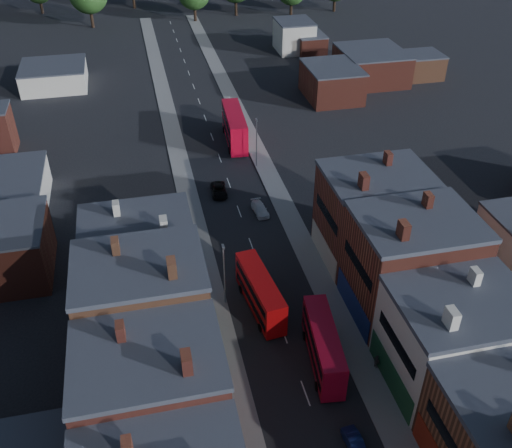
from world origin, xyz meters
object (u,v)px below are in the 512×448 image
bus_0 (260,292)px  ped_3 (377,362)px  bus_1 (323,346)px  bus_2 (235,127)px  car_3 (260,209)px  car_2 (219,190)px  car_1 (356,445)px

bus_0 → ped_3: (9.27, -10.85, -1.47)m
bus_1 → bus_2: 49.83m
ped_3 → car_3: bearing=-8.2°
bus_0 → car_3: size_ratio=2.48×
bus_1 → car_2: size_ratio=2.24×
bus_1 → car_2: (-4.67, 33.89, -1.75)m
car_1 → ped_3: size_ratio=2.28×
bus_0 → bus_1: size_ratio=1.00×
car_3 → car_2: bearing=122.7°
bus_0 → ped_3: bus_0 is taller
bus_2 → bus_0: bearing=-93.6°
car_2 → car_3: bearing=-49.2°
bus_1 → ped_3: 5.53m
car_1 → car_2: (-4.43, 43.83, 0.05)m
bus_2 → car_3: (-0.73, -22.08, -2.29)m
bus_0 → bus_1: bus_1 is taller
car_2 → car_3: car_2 is taller
car_1 → car_3: car_3 is taller
bus_2 → car_2: bus_2 is taller
car_2 → car_3: size_ratio=1.11×
bus_1 → ped_3: bus_1 is taller
bus_1 → ped_3: (4.98, -1.88, -1.48)m
bus_1 → car_1: size_ratio=2.88×
car_3 → bus_2: bearing=83.2°
bus_2 → car_2: (-5.46, -15.93, -2.26)m
bus_0 → bus_2: bearing=76.0°
bus_0 → car_3: 19.35m
bus_2 → car_3: 22.21m
car_2 → ped_3: (9.66, -35.77, 0.27)m
bus_2 → ped_3: size_ratio=7.93×
bus_0 → car_2: 24.99m
ped_3 → car_2: bearing=-2.5°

